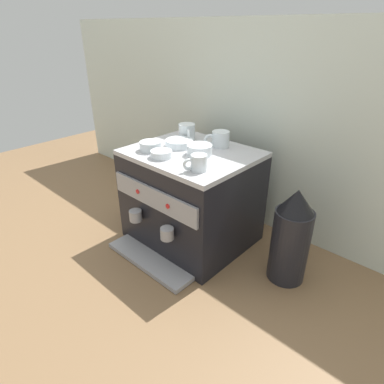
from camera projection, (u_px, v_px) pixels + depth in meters
The scene contains 12 objects.
ground_plane at pixel (192, 236), 1.64m from camera, with size 4.00×4.00×0.00m, color brown.
tiled_backsplash_wall at pixel (241, 126), 1.65m from camera, with size 2.80×0.03×0.99m, color silver.
espresso_machine at pixel (191, 197), 1.53m from camera, with size 0.54×0.57×0.45m.
ceramic_cup_0 at pixel (198, 163), 1.22m from camera, with size 0.07×0.09×0.06m.
ceramic_cup_1 at pixel (220, 139), 1.47m from camera, with size 0.09×0.11×0.07m.
ceramic_cup_2 at pixel (187, 132), 1.56m from camera, with size 0.11×0.10×0.07m.
ceramic_bowl_0 at pixel (200, 150), 1.38m from camera, with size 0.11×0.11×0.04m.
ceramic_bowl_1 at pixel (150, 146), 1.43m from camera, with size 0.10×0.10×0.04m.
ceramic_bowl_2 at pixel (179, 143), 1.48m from camera, with size 0.13×0.13×0.03m.
ceramic_bowl_3 at pixel (161, 154), 1.36m from camera, with size 0.09×0.09×0.03m.
coffee_grinder at pixel (291, 237), 1.29m from camera, with size 0.15×0.15×0.41m.
milk_pitcher at pixel (132, 202), 1.84m from camera, with size 0.09×0.09×0.11m, color #B7B7BC.
Camera 1 is at (0.92, -0.99, 0.95)m, focal length 30.27 mm.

